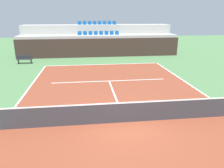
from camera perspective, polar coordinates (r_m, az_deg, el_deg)
The scene contains 12 objects.
ground_plane at distance 9.93m, azimuth 3.48°, elevation -10.08°, with size 80.00×80.00×0.00m, color #477042.
court_surface at distance 9.93m, azimuth 3.48°, elevation -10.05°, with size 11.00×24.00×0.01m, color brown.
baseline_far at distance 21.14m, azimuth -2.47°, elevation 5.19°, with size 11.00×0.10×0.00m, color white.
service_line_far at distance 15.80m, azimuth -0.76°, elevation 0.80°, with size 8.26×0.10×0.00m, color white.
centre_service_line at distance 12.80m, azimuth 0.86°, elevation -3.37°, with size 0.10×6.40×0.00m, color white.
back_wall at distance 24.89m, azimuth -3.29°, elevation 9.51°, with size 18.42×0.30×2.09m, color #33231E.
stands_tier_lower at distance 26.21m, azimuth -3.51°, elevation 10.25°, with size 18.42×2.40×2.37m, color #9E9E99.
stands_tier_upper at distance 28.52m, azimuth -3.86°, elevation 11.94°, with size 18.42×2.40×3.44m, color #9E9E99.
seating_row_lower at distance 26.16m, azimuth -3.58°, elevation 13.12°, with size 4.85×0.44×0.44m.
seating_row_upper at distance 28.49m, azimuth -3.95°, elevation 15.65°, with size 4.85×0.44×0.44m.
tennis_net at distance 9.70m, azimuth 3.54°, elevation -7.42°, with size 11.08×0.08×1.07m.
player_bench at distance 23.15m, azimuth -22.08°, elevation 6.26°, with size 1.50×0.40×0.85m.
Camera 1 is at (-1.69, -8.61, 4.65)m, focal length 34.61 mm.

